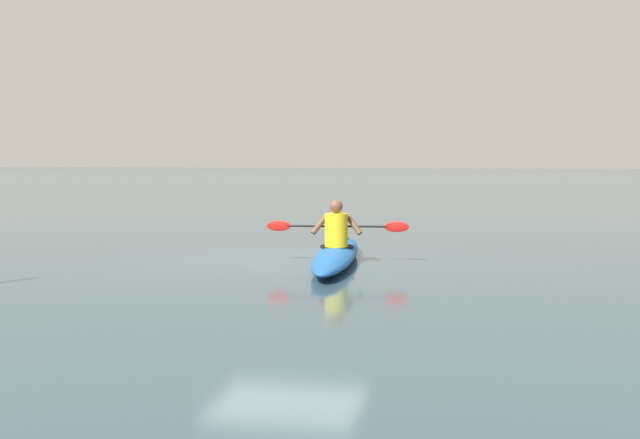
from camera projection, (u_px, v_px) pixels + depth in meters
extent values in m
plane|color=#334C56|center=(287.00, 259.00, 14.88)|extent=(160.00, 160.00, 0.00)
ellipsoid|color=#1959A5|center=(337.00, 255.00, 14.35)|extent=(1.09, 4.93, 0.28)
torus|color=black|center=(337.00, 247.00, 14.48)|extent=(0.62, 0.62, 0.04)
cylinder|color=black|center=(343.00, 238.00, 15.79)|extent=(0.18, 0.18, 0.02)
cylinder|color=yellow|center=(336.00, 230.00, 14.24)|extent=(0.37, 0.37, 0.54)
sphere|color=brown|center=(336.00, 207.00, 14.21)|extent=(0.21, 0.21, 0.21)
cylinder|color=black|center=(337.00, 226.00, 14.44)|extent=(1.92, 0.22, 0.03)
ellipsoid|color=red|center=(279.00, 226.00, 14.53)|extent=(0.40, 0.08, 0.17)
ellipsoid|color=red|center=(397.00, 227.00, 14.34)|extent=(0.40, 0.08, 0.17)
cylinder|color=brown|center=(319.00, 225.00, 14.34)|extent=(0.27, 0.23, 0.34)
cylinder|color=brown|center=(354.00, 225.00, 14.29)|extent=(0.28, 0.21, 0.34)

